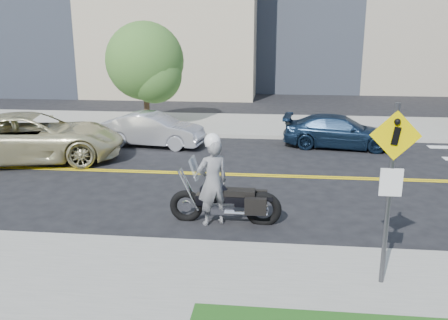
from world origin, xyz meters
name	(u,v)px	position (x,y,z in m)	size (l,w,h in m)	color
ground_plane	(195,173)	(0.00, 0.00, 0.00)	(120.00, 120.00, 0.00)	black
sidewalk_near	(114,311)	(0.00, -7.50, 0.07)	(60.00, 5.00, 0.15)	#9E9B91
sidewalk_far	(223,124)	(0.00, 7.50, 0.07)	(60.00, 5.00, 0.15)	#9E9B91
pedestrian_sign	(391,178)	(4.20, -6.31, 1.96)	(0.78, 0.08, 3.00)	#4C4C51
motorcyclist	(213,180)	(1.04, -3.81, 1.04)	(0.85, 0.76, 2.08)	#A6A6AA
motorcycle	(226,191)	(1.31, -3.67, 0.74)	(2.44, 0.74, 1.48)	black
suv	(33,137)	(-5.54, 0.84, 0.80)	(2.67, 5.79, 1.61)	beige
parked_car_silver	(153,130)	(-2.14, 3.36, 0.63)	(1.32, 3.80, 1.25)	silver
parked_car_blue	(339,132)	(4.74, 3.91, 0.60)	(1.67, 4.11, 1.19)	#152841
tree_far_a	(145,61)	(-3.32, 6.80, 2.93)	(3.38, 3.38, 4.62)	#382619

